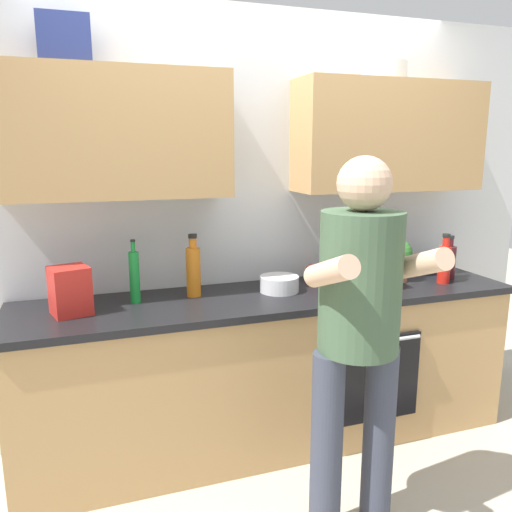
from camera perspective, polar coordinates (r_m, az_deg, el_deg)
ground_plane at (r=3.24m, az=1.87°, el=-19.79°), size 12.00×12.00×0.00m
back_wall_unit at (r=3.01m, az=0.13°, el=8.05°), size 4.00×0.38×2.50m
counter at (r=3.02m, az=1.97°, el=-12.50°), size 2.84×0.67×0.90m
person_standing at (r=2.18m, az=11.47°, el=-7.29°), size 0.49×0.45×1.68m
bottle_soda at (r=2.75m, az=-13.47°, el=-2.22°), size 0.05×0.05×0.34m
bottle_wine at (r=3.40m, az=20.84°, el=-0.55°), size 0.08×0.08×0.27m
bottle_hotsauce at (r=3.28m, az=20.37°, el=-0.69°), size 0.07×0.07×0.30m
bottle_syrup at (r=2.97m, az=11.12°, el=-1.19°), size 0.08×0.08×0.34m
bottle_juice at (r=2.82m, az=-7.04°, el=-1.54°), size 0.08×0.08×0.35m
cup_ceramic at (r=3.14m, az=6.37°, el=-1.99°), size 0.08×0.08×0.10m
cup_tea at (r=3.57m, az=19.21°, el=-0.86°), size 0.08×0.08×0.11m
mixing_bowl at (r=2.91m, az=2.63°, el=-3.14°), size 0.22×0.22×0.09m
knife_block at (r=3.04m, az=13.87°, el=-1.46°), size 0.10×0.14×0.29m
potted_herb at (r=3.24m, az=15.54°, el=-0.22°), size 0.18×0.18×0.26m
grocery_bag_crisps at (r=2.66m, az=-20.13°, el=-3.69°), size 0.22×0.21×0.24m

